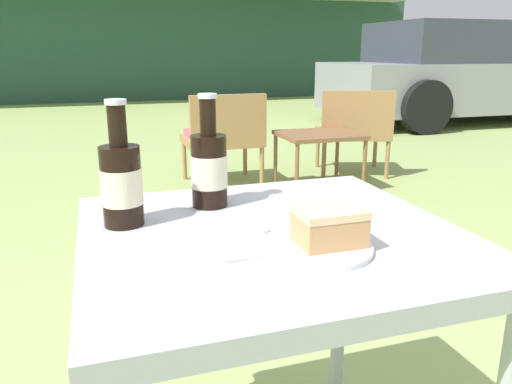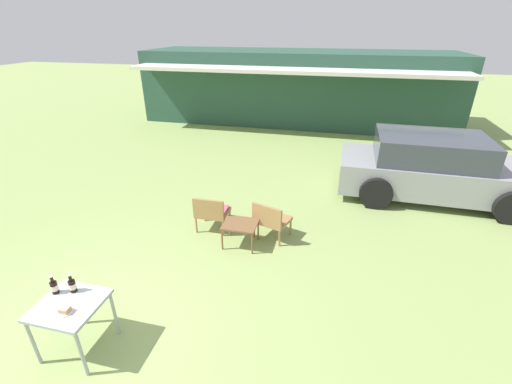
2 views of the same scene
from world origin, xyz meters
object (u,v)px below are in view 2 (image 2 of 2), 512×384
parked_car (433,168)px  cola_bottle_far (54,287)px  cake_on_plate (64,310)px  garden_side_table (240,226)px  wicker_chair_plain (271,219)px  wicker_chair_cushioned (212,211)px  cola_bottle_near (72,285)px  patio_table (70,309)px

parked_car → cola_bottle_far: parked_car is taller
cake_on_plate → garden_side_table: bearing=65.1°
parked_car → wicker_chair_plain: parked_car is taller
wicker_chair_plain → garden_side_table: wicker_chair_plain is taller
wicker_chair_cushioned → cola_bottle_far: 2.99m
cola_bottle_near → cola_bottle_far: bearing=-159.3°
wicker_chair_cushioned → wicker_chair_plain: size_ratio=1.00×
wicker_chair_cushioned → cola_bottle_near: (-0.72, -2.75, 0.39)m
wicker_chair_cushioned → garden_side_table: 0.76m
parked_car → cola_bottle_far: size_ratio=16.86×
wicker_chair_plain → cola_bottle_far: size_ratio=2.96×
parked_car → patio_table: 7.43m
garden_side_table → cola_bottle_far: 2.96m
garden_side_table → cake_on_plate: (-1.25, -2.71, 0.34)m
wicker_chair_cushioned → cola_bottle_far: cola_bottle_far is taller
wicker_chair_cushioned → garden_side_table: wicker_chair_cushioned is taller
patio_table → cola_bottle_far: (-0.27, 0.12, 0.17)m
patio_table → cola_bottle_near: (-0.08, 0.19, 0.17)m
garden_side_table → cola_bottle_far: bearing=-122.6°
cake_on_plate → cola_bottle_far: 0.41m
parked_car → cola_bottle_far: bearing=-133.5°
patio_table → cola_bottle_near: bearing=112.1°
garden_side_table → wicker_chair_plain: bearing=35.2°
cola_bottle_near → cola_bottle_far: (-0.19, -0.07, 0.00)m
cake_on_plate → parked_car: bearing=48.7°
garden_side_table → cola_bottle_near: size_ratio=2.40×
cola_bottle_far → cola_bottle_near: bearing=20.7°
wicker_chair_plain → patio_table: bearing=76.5°
wicker_chair_plain → cake_on_plate: cake_on_plate is taller
parked_car → wicker_chair_cushioned: size_ratio=5.70×
wicker_chair_cushioned → wicker_chair_plain: (1.15, -0.02, 0.00)m
cola_bottle_near → wicker_chair_cushioned: bearing=75.3°
cola_bottle_near → parked_car: bearing=46.3°
wicker_chair_cushioned → cola_bottle_near: bearing=74.7°
parked_car → cola_bottle_far: (-5.26, -5.38, 0.11)m
cola_bottle_far → parked_car: bearing=45.6°
wicker_chair_cushioned → cola_bottle_near: 2.87m
wicker_chair_cushioned → parked_car: bearing=-150.3°
parked_car → cake_on_plate: 7.48m
wicker_chair_cushioned → cake_on_plate: cake_on_plate is taller
garden_side_table → patio_table: patio_table is taller
patio_table → cake_on_plate: bearing=-65.2°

